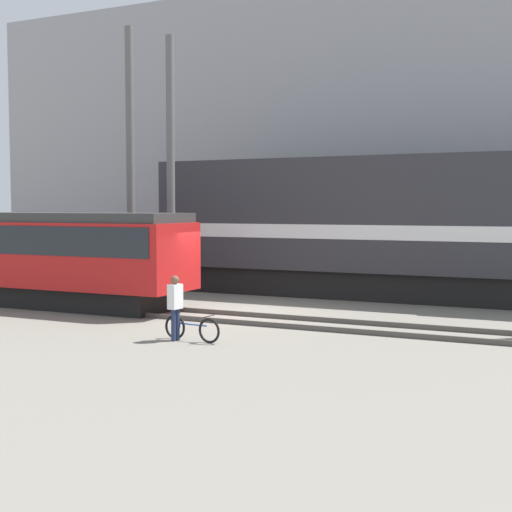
{
  "coord_description": "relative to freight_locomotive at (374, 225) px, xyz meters",
  "views": [
    {
      "loc": [
        10.04,
        -19.36,
        3.27
      ],
      "look_at": [
        0.95,
        -0.15,
        1.8
      ],
      "focal_mm": 50.0,
      "sensor_mm": 36.0,
      "label": 1
    }
  ],
  "objects": [
    {
      "name": "utility_pole_center",
      "position": [
        -6.45,
        -3.35,
        1.99
      ],
      "size": [
        0.29,
        0.29,
        9.25
      ],
      "color": "#595959",
      "rests_on": "ground"
    },
    {
      "name": "streetcar",
      "position": [
        -10.29,
        -6.7,
        -0.87
      ],
      "size": [
        12.48,
        2.54,
        3.08
      ],
      "color": "black",
      "rests_on": "ground"
    },
    {
      "name": "bicycle",
      "position": [
        -1.67,
        -10.07,
        -2.32
      ],
      "size": [
        1.64,
        0.44,
        0.67
      ],
      "color": "black",
      "rests_on": "ground"
    },
    {
      "name": "freight_locomotive",
      "position": [
        0.0,
        0.0,
        0.0
      ],
      "size": [
        16.08,
        3.04,
        5.61
      ],
      "color": "black",
      "rests_on": "ground"
    },
    {
      "name": "ground_plane",
      "position": [
        -2.96,
        -5.55,
        -2.63
      ],
      "size": [
        120.0,
        120.0,
        0.0
      ],
      "primitive_type": "plane",
      "color": "slate"
    },
    {
      "name": "track_near",
      "position": [
        -2.96,
        -6.7,
        -2.56
      ],
      "size": [
        60.0,
        1.5,
        0.14
      ],
      "color": "#47423D",
      "rests_on": "ground"
    },
    {
      "name": "track_far",
      "position": [
        -2.96,
        0.0,
        -2.56
      ],
      "size": [
        60.0,
        1.51,
        0.14
      ],
      "color": "#47423D",
      "rests_on": "ground"
    },
    {
      "name": "person",
      "position": [
        -2.07,
        -10.17,
        -1.67
      ],
      "size": [
        0.26,
        0.38,
        1.6
      ],
      "color": "#232D4C",
      "rests_on": "ground"
    },
    {
      "name": "utility_pole_left",
      "position": [
        -8.17,
        -3.35,
        2.23
      ],
      "size": [
        0.3,
        0.3,
        9.73
      ],
      "color": "#595959",
      "rests_on": "ground"
    },
    {
      "name": "building_backdrop",
      "position": [
        -2.96,
        7.87,
        3.98
      ],
      "size": [
        38.01,
        6.0,
        13.22
      ],
      "color": "#99999E",
      "rests_on": "ground"
    }
  ]
}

